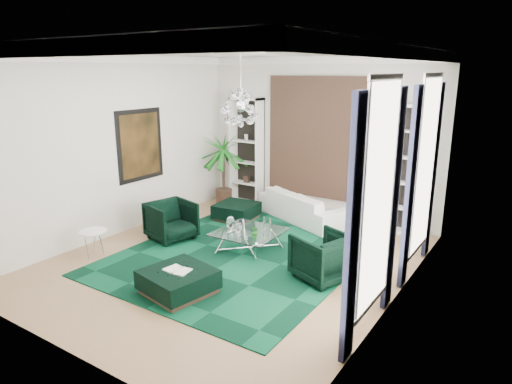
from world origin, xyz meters
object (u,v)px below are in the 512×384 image
Objects in this scene: sofa at (304,206)px; coffee_table at (249,241)px; ottoman_front at (178,282)px; side_table at (94,244)px; armchair_right at (323,257)px; armchair_left at (171,221)px; ottoman_side at (237,212)px; palm at (223,160)px.

sofa reaches higher than coffee_table.
side_table is at bearing 174.05° from ottoman_front.
sofa is 4.77m from side_table.
armchair_right reaches higher than sofa.
armchair_left is at bearing 68.20° from side_table.
armchair_right is 0.89× the size of ottoman_front.
armchair_left is at bearing -102.53° from ottoman_side.
sofa is 2.60m from palm.
armchair_left is 1.72× the size of side_table.
armchair_left is 1.86m from ottoman_side.
sofa is 1.00× the size of palm.
ottoman_front is at bearing -88.64° from coffee_table.
armchair_right is 5.08m from palm.
ottoman_side is (-1.35, -0.85, -0.15)m from sofa.
sofa is at bearing -19.09° from armchair_left.
side_table is (-2.35, -4.15, -0.10)m from sofa.
armchair_right is 0.37× the size of palm.
palm is at bearing 119.05° from ottoman_front.
sofa is at bearing -123.81° from armchair_right.
palm is at bearing 20.62° from sofa.
palm is at bearing 139.18° from ottoman_side.
palm is (-4.20, 2.75, 0.79)m from armchair_right.
sofa reaches higher than ottoman_side.
ottoman_side and ottoman_front have the same top height.
ottoman_front is at bearing -60.95° from palm.
palm is (-2.50, 4.50, 1.00)m from ottoman_front.
ottoman_front is 1.92× the size of side_table.
side_table is at bearing -88.65° from palm.
coffee_table is 3.57m from palm.
ottoman_side is 0.38× the size of palm.
sofa is at bearing 90.00° from coffee_table.
armchair_left is 2.95m from palm.
armchair_left is 2.52m from ottoman_front.
palm is at bearing -100.47° from armchair_right.
coffee_table is 1.33× the size of ottoman_side.
armchair_left is 1.00× the size of armchair_right.
sofa is 2.68× the size of armchair_left.
coffee_table is 1.98m from ottoman_side.
ottoman_side is at bearing -40.82° from palm.
ottoman_side is 1.73× the size of side_table.
armchair_right is (3.50, -0.00, 0.00)m from armchair_left.
armchair_right reaches higher than coffee_table.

